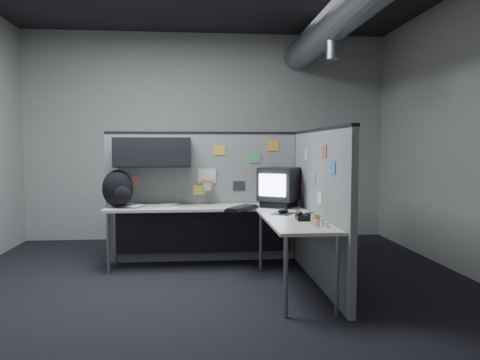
{
  "coord_description": "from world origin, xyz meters",
  "views": [
    {
      "loc": [
        -0.17,
        -4.57,
        1.43
      ],
      "look_at": [
        0.28,
        0.35,
        1.09
      ],
      "focal_mm": 35.0,
      "sensor_mm": 36.0,
      "label": 1
    }
  ],
  "objects": [
    {
      "name": "cup",
      "position": [
        0.89,
        -0.43,
        0.78
      ],
      "size": [
        0.08,
        0.08,
        0.1
      ],
      "primitive_type": "cylinder",
      "rotation": [
        0.0,
        0.0,
        -0.07
      ],
      "color": "beige",
      "rests_on": "desk"
    },
    {
      "name": "partition_right",
      "position": [
        1.1,
        0.22,
        0.82
      ],
      "size": [
        0.07,
        2.23,
        1.63
      ],
      "color": "slate",
      "rests_on": "ground"
    },
    {
      "name": "bottles",
      "position": [
        0.92,
        -0.53,
        0.76
      ],
      "size": [
        0.13,
        0.17,
        0.08
      ],
      "rotation": [
        0.0,
        0.0,
        -0.13
      ],
      "color": "silver",
      "rests_on": "desk"
    },
    {
      "name": "desk",
      "position": [
        0.15,
        0.7,
        0.61
      ],
      "size": [
        2.31,
        2.11,
        0.73
      ],
      "color": "beige",
      "rests_on": "ground"
    },
    {
      "name": "phone",
      "position": [
        0.87,
        -0.16,
        0.76
      ],
      "size": [
        0.19,
        0.21,
        0.09
      ],
      "rotation": [
        0.0,
        0.0,
        -0.23
      ],
      "color": "black",
      "rests_on": "desk"
    },
    {
      "name": "room",
      "position": [
        0.56,
        0.0,
        2.1
      ],
      "size": [
        5.62,
        5.62,
        3.22
      ],
      "color": "black",
      "rests_on": "ground"
    },
    {
      "name": "partition_back",
      "position": [
        -0.25,
        1.23,
        1.0
      ],
      "size": [
        2.44,
        0.42,
        1.63
      ],
      "color": "slate",
      "rests_on": "ground"
    },
    {
      "name": "keyboard",
      "position": [
        0.32,
        0.62,
        0.75
      ],
      "size": [
        0.42,
        0.51,
        0.04
      ],
      "rotation": [
        0.0,
        0.0,
        0.2
      ],
      "color": "black",
      "rests_on": "desk"
    },
    {
      "name": "papers",
      "position": [
        -0.79,
        1.11,
        0.74
      ],
      "size": [
        0.85,
        0.77,
        0.02
      ],
      "rotation": [
        0.0,
        0.0,
        -0.37
      ],
      "color": "white",
      "rests_on": "desk"
    },
    {
      "name": "mouse",
      "position": [
        0.73,
        0.28,
        0.75
      ],
      "size": [
        0.3,
        0.31,
        0.05
      ],
      "rotation": [
        0.0,
        0.0,
        0.22
      ],
      "color": "black",
      "rests_on": "desk"
    },
    {
      "name": "monitor",
      "position": [
        0.79,
        0.87,
        0.97
      ],
      "size": [
        0.56,
        0.56,
        0.47
      ],
      "rotation": [
        0.0,
        0.0,
        0.24
      ],
      "color": "black",
      "rests_on": "desk"
    },
    {
      "name": "backpack",
      "position": [
        -1.1,
        0.98,
        0.95
      ],
      "size": [
        0.4,
        0.36,
        0.44
      ],
      "rotation": [
        0.0,
        0.0,
        0.17
      ],
      "color": "black",
      "rests_on": "desk"
    }
  ]
}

